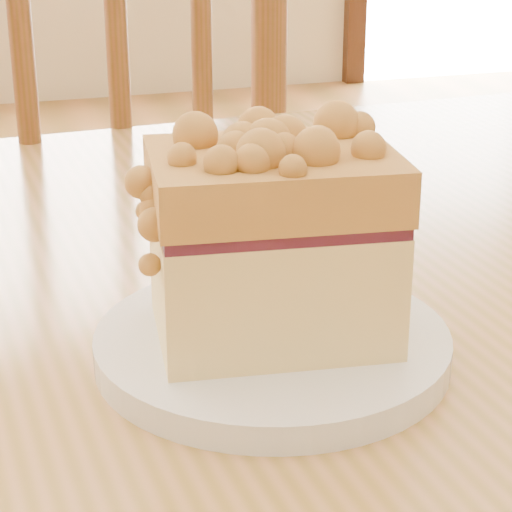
{
  "coord_description": "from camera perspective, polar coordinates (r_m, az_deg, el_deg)",
  "views": [
    {
      "loc": [
        -0.04,
        -0.4,
        1.01
      ],
      "look_at": [
        0.12,
        0.09,
        0.8
      ],
      "focal_mm": 70.0,
      "sensor_mm": 36.0,
      "label": 1
    }
  ],
  "objects": [
    {
      "name": "cafe_chair_main",
      "position": [
        1.25,
        -10.95,
        -1.15
      ],
      "size": [
        0.6,
        0.6,
        1.04
      ],
      "rotation": [
        0.0,
        0.0,
        3.48
      ],
      "color": "brown",
      "rests_on": "ground"
    },
    {
      "name": "plate",
      "position": [
        0.55,
        0.93,
        -5.19
      ],
      "size": [
        0.19,
        0.19,
        0.02
      ],
      "color": "white",
      "rests_on": "cafe_table_main"
    },
    {
      "name": "cake_slice",
      "position": [
        0.52,
        0.96,
        1.3
      ],
      "size": [
        0.14,
        0.11,
        0.12
      ],
      "rotation": [
        0.0,
        0.0,
        -0.12
      ],
      "color": "#F8DC8C",
      "rests_on": "plate"
    },
    {
      "name": "cafe_table_main",
      "position": [
        0.66,
        -11.09,
        -10.57
      ],
      "size": [
        1.31,
        0.91,
        0.75
      ],
      "rotation": [
        0.0,
        0.0,
        0.05
      ],
      "color": "#BA8348",
      "rests_on": "ground"
    }
  ]
}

